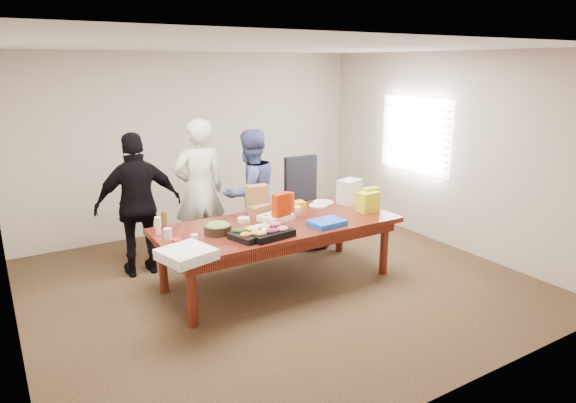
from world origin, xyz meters
TOP-DOWN VIEW (x-y plane):
  - floor at (0.00, 0.00)m, footprint 5.50×5.00m
  - ceiling at (0.00, 0.00)m, footprint 5.50×5.00m
  - wall_back at (0.00, 2.50)m, footprint 5.50×0.04m
  - wall_front at (0.00, -2.50)m, footprint 5.50×0.04m
  - wall_right at (2.75, 0.00)m, footprint 0.04×5.00m
  - window_panel at (2.72, 0.60)m, footprint 0.03×1.40m
  - window_blinds at (2.68, 0.60)m, footprint 0.04×1.36m
  - conference_table at (0.00, 0.00)m, footprint 2.80×1.20m
  - office_chair at (1.05, 0.90)m, footprint 0.64×0.64m
  - person_center at (-0.48, 1.19)m, footprint 0.71×0.49m
  - person_right at (0.17, 1.02)m, footprint 0.93×0.77m
  - person_left at (-1.29, 1.13)m, footprint 1.06×0.49m
  - veggie_tray at (-0.49, -0.29)m, footprint 0.51×0.44m
  - fruit_tray at (-0.33, -0.34)m, footprint 0.52×0.43m
  - sheet_cake at (0.04, 0.11)m, footprint 0.43×0.36m
  - salad_bowl at (-0.75, 0.02)m, footprint 0.32×0.32m
  - chip_bag_blue at (0.43, -0.36)m, footprint 0.40×0.32m
  - chip_bag_red at (0.07, 0.03)m, footprint 0.25×0.15m
  - chip_bag_yellow at (1.26, -0.15)m, footprint 0.20×0.10m
  - chip_bag_orange at (0.20, 0.15)m, footprint 0.19×0.09m
  - mayo_jar at (0.18, 0.40)m, footprint 0.11×0.11m
  - mustard_bottle at (-0.08, 0.50)m, footprint 0.07×0.07m
  - dressing_bottle at (-1.19, 0.48)m, footprint 0.07×0.07m
  - ranch_bottle at (-1.30, 0.35)m, footprint 0.08×0.08m
  - banana_bunch at (0.49, 0.41)m, footprint 0.26×0.16m
  - bread_loaf at (-0.02, 0.40)m, footprint 0.31×0.20m
  - kraft_bag at (0.01, 0.52)m, footprint 0.27×0.17m
  - red_cup at (-1.30, -0.25)m, footprint 0.10×0.10m
  - clear_cup_a at (-1.08, -0.15)m, footprint 0.08×0.08m
  - clear_cup_b at (-1.27, 0.12)m, footprint 0.10×0.10m
  - pizza_box_lower at (-1.30, -0.51)m, footprint 0.54×0.54m
  - pizza_box_upper at (-1.30, -0.52)m, footprint 0.54×0.54m
  - plate_a at (0.95, 0.43)m, footprint 0.28×0.28m
  - plate_b at (0.81, 0.34)m, footprint 0.29×0.29m
  - dip_bowl_a at (0.43, 0.31)m, footprint 0.17×0.17m
  - dip_bowl_b at (-0.33, 0.23)m, footprint 0.16×0.16m
  - grocery_bag_white at (1.23, 0.24)m, footprint 0.35×0.29m
  - grocery_bag_yellow at (1.18, -0.19)m, footprint 0.26×0.18m

SIDE VIEW (x-z plane):
  - floor at x=0.00m, z-range -0.02..0.00m
  - conference_table at x=0.00m, z-range 0.00..0.75m
  - office_chair at x=1.05m, z-range 0.00..1.20m
  - plate_b at x=0.81m, z-range 0.75..0.76m
  - plate_a at x=0.95m, z-range 0.75..0.77m
  - pizza_box_lower at x=-1.30m, z-range 0.75..0.80m
  - dip_bowl_b at x=-0.33m, z-range 0.75..0.81m
  - dip_bowl_a at x=0.43m, z-range 0.75..0.81m
  - chip_bag_blue at x=0.43m, z-range 0.75..0.81m
  - sheet_cake at x=0.04m, z-range 0.75..0.81m
  - veggie_tray at x=-0.49m, z-range 0.75..0.82m
  - fruit_tray at x=-0.33m, z-range 0.75..0.82m
  - banana_bunch at x=0.49m, z-range 0.75..0.83m
  - clear_cup_a at x=-1.08m, z-range 0.75..0.85m
  - salad_bowl at x=-0.75m, z-range 0.75..0.85m
  - bread_loaf at x=-0.02m, z-range 0.75..0.87m
  - clear_cup_b at x=-1.27m, z-range 0.75..0.87m
  - red_cup at x=-1.30m, z-range 0.75..0.87m
  - mayo_jar at x=0.18m, z-range 0.75..0.89m
  - pizza_box_upper at x=-1.30m, z-range 0.80..0.85m
  - mustard_bottle at x=-0.08m, z-range 0.75..0.94m
  - ranch_bottle at x=-1.30m, z-range 0.75..0.94m
  - dressing_bottle at x=-1.19m, z-range 0.75..0.95m
  - person_right at x=0.17m, z-range 0.00..1.71m
  - grocery_bag_yellow at x=1.18m, z-range 0.75..1.00m
  - person_left at x=-1.29m, z-range 0.00..1.76m
  - chip_bag_yellow at x=1.26m, z-range 0.75..1.04m
  - chip_bag_orange at x=0.20m, z-range 0.75..1.04m
  - grocery_bag_white at x=1.23m, z-range 0.75..1.07m
  - chip_bag_red at x=0.07m, z-range 0.75..1.09m
  - kraft_bag at x=0.01m, z-range 0.75..1.09m
  - person_center at x=-0.48m, z-range 0.00..1.88m
  - wall_back at x=0.00m, z-range 0.00..2.70m
  - wall_front at x=0.00m, z-range 0.00..2.70m
  - wall_right at x=2.75m, z-range 0.00..2.70m
  - window_panel at x=2.72m, z-range 0.95..2.05m
  - window_blinds at x=2.68m, z-range 1.00..2.00m
  - ceiling at x=0.00m, z-range 2.70..2.72m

